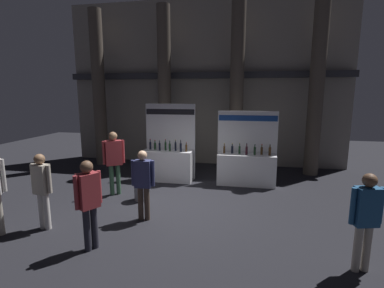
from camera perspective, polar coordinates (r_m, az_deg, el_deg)
ground_plane at (r=7.49m, az=-3.54°, el=-12.48°), size 24.00×24.00×0.00m
hall_colonnade at (r=11.43m, az=2.19°, el=11.75°), size 11.13×1.37×6.48m
exhibitor_booth_0 at (r=9.50m, az=-4.74°, el=-3.55°), size 1.70×0.66×2.53m
exhibitor_booth_1 at (r=9.22m, az=10.84°, el=-4.36°), size 1.90×0.66×2.32m
trash_bin at (r=7.93m, az=-10.11°, el=-8.62°), size 0.40×0.40×0.69m
visitor_0 at (r=5.41m, az=31.54°, el=-12.04°), size 0.53×0.30×1.66m
visitor_2 at (r=5.57m, az=-20.06°, el=-10.11°), size 0.38×0.46×1.70m
visitor_3 at (r=8.31m, az=-15.42°, el=-2.49°), size 0.52×0.44×1.82m
visitor_4 at (r=6.81m, az=-27.93°, el=-7.43°), size 0.49×0.26×1.65m
visitor_5 at (r=6.55m, az=-9.81°, el=-7.07°), size 0.54×0.25×1.63m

